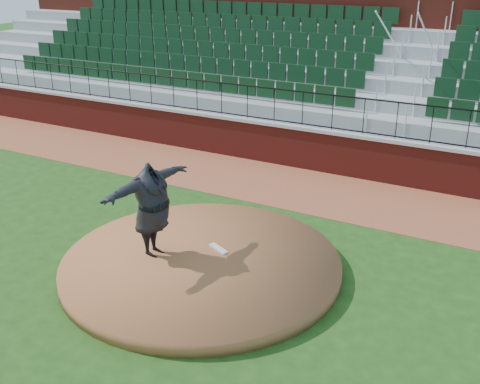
% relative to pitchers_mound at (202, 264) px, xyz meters
% --- Properties ---
extents(ground, '(90.00, 90.00, 0.00)m').
position_rel_pitchers_mound_xyz_m(ground, '(0.21, -0.27, -0.12)').
color(ground, '#1D4413').
rests_on(ground, ground).
extents(warning_track, '(34.00, 3.20, 0.01)m').
position_rel_pitchers_mound_xyz_m(warning_track, '(0.21, 5.13, -0.12)').
color(warning_track, brown).
rests_on(warning_track, ground).
extents(field_wall, '(34.00, 0.35, 1.20)m').
position_rel_pitchers_mound_xyz_m(field_wall, '(0.21, 6.73, 0.47)').
color(field_wall, maroon).
rests_on(field_wall, ground).
extents(wall_cap, '(34.00, 0.45, 0.10)m').
position_rel_pitchers_mound_xyz_m(wall_cap, '(0.21, 6.73, 1.12)').
color(wall_cap, '#B7B7B7').
rests_on(wall_cap, field_wall).
extents(wall_railing, '(34.00, 0.05, 1.00)m').
position_rel_pitchers_mound_xyz_m(wall_railing, '(0.21, 6.73, 1.67)').
color(wall_railing, black).
rests_on(wall_railing, wall_cap).
extents(seating_stands, '(34.00, 5.10, 4.60)m').
position_rel_pitchers_mound_xyz_m(seating_stands, '(0.21, 9.46, 2.18)').
color(seating_stands, gray).
rests_on(seating_stands, ground).
extents(concourse_wall, '(34.00, 0.50, 5.50)m').
position_rel_pitchers_mound_xyz_m(concourse_wall, '(0.21, 12.26, 2.62)').
color(concourse_wall, maroon).
rests_on(concourse_wall, ground).
extents(pitchers_mound, '(5.62, 5.62, 0.25)m').
position_rel_pitchers_mound_xyz_m(pitchers_mound, '(0.00, 0.00, 0.00)').
color(pitchers_mound, brown).
rests_on(pitchers_mound, ground).
extents(pitching_rubber, '(0.53, 0.34, 0.04)m').
position_rel_pitchers_mound_xyz_m(pitching_rubber, '(0.10, 0.50, 0.14)').
color(pitching_rubber, silver).
rests_on(pitching_rubber, pitchers_mound).
extents(pitcher, '(0.84, 2.46, 1.97)m').
position_rel_pitchers_mound_xyz_m(pitcher, '(-0.94, -0.29, 1.11)').
color(pitcher, black).
rests_on(pitcher, pitchers_mound).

